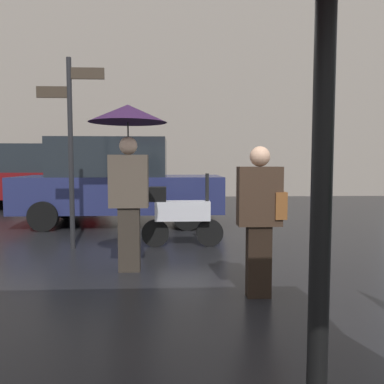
{
  "coord_description": "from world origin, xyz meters",
  "views": [
    {
      "loc": [
        -0.22,
        -2.38,
        1.42
      ],
      "look_at": [
        0.09,
        4.39,
        0.9
      ],
      "focal_mm": 36.45,
      "sensor_mm": 36.0,
      "label": 1
    }
  ],
  "objects": [
    {
      "name": "pedestrian_with_umbrella",
      "position": [
        -0.81,
        2.66,
        1.65
      ],
      "size": [
        1.0,
        1.0,
        2.15
      ],
      "rotation": [
        0.0,
        0.0,
        3.26
      ],
      "color": "#2A241E",
      "rests_on": "ground"
    },
    {
      "name": "building_block",
      "position": [
        0.0,
        14.92,
        7.89
      ],
      "size": [
        17.67,
        2.43,
        15.78
      ],
      "primitive_type": "cube",
      "color": "gray",
      "rests_on": "ground"
    },
    {
      "name": "parked_scooter",
      "position": [
        -0.13,
        4.11,
        0.55
      ],
      "size": [
        1.38,
        0.32,
        1.23
      ],
      "rotation": [
        0.0,
        0.0,
        -0.39
      ],
      "color": "black",
      "rests_on": "ground"
    },
    {
      "name": "pedestrian_with_bag",
      "position": [
        0.68,
        1.61,
        0.9
      ],
      "size": [
        0.49,
        0.24,
        1.58
      ],
      "rotation": [
        0.0,
        0.0,
        0.51
      ],
      "color": "black",
      "rests_on": "ground"
    },
    {
      "name": "parked_car_right",
      "position": [
        -4.64,
        9.9,
        0.99
      ],
      "size": [
        4.34,
        1.97,
        1.96
      ],
      "rotation": [
        0.0,
        0.0,
        0.26
      ],
      "color": "#590C0F",
      "rests_on": "ground"
    },
    {
      "name": "parked_car_left",
      "position": [
        -1.51,
        6.61,
        0.98
      ],
      "size": [
        4.57,
        1.98,
        1.96
      ],
      "rotation": [
        0.0,
        0.0,
        -0.08
      ],
      "color": "#1E234C",
      "rests_on": "ground"
    },
    {
      "name": "street_signpost",
      "position": [
        -1.89,
        4.06,
        1.87
      ],
      "size": [
        1.08,
        0.08,
        3.09
      ],
      "color": "black",
      "rests_on": "ground"
    }
  ]
}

